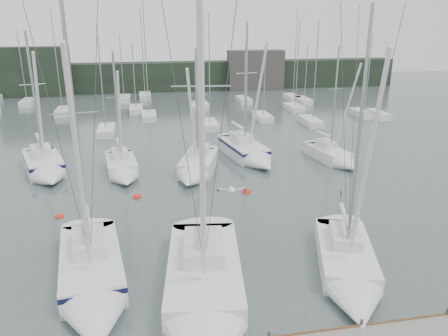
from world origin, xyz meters
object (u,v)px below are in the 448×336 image
Objects in this scene: buoy_a at (137,197)px; buoy_c at (59,217)px; sailboat_near_left at (93,284)px; buoy_b at (246,192)px; sailboat_near_center at (205,304)px; sailboat_mid_e at (336,158)px; sailboat_near_right at (350,275)px; sailboat_mid_c at (196,169)px; sailboat_mid_a at (46,169)px; sailboat_mid_d at (250,154)px; sailboat_mid_b at (123,170)px.

buoy_c is at bearing -154.10° from buoy_a.
sailboat_near_left reaches higher than buoy_b.
sailboat_near_left is at bearing 161.31° from sailboat_near_center.
buoy_c is (-22.81, -7.18, -0.51)m from sailboat_mid_e.
sailboat_near_right is 1.28× the size of sailboat_mid_c.
buoy_c is at bearing -92.84° from sailboat_mid_a.
sailboat_mid_d is 7.90m from buoy_b.
buoy_b is (5.16, 13.67, -0.61)m from sailboat_near_center.
sailboat_near_center is at bearing -110.68° from buoy_b.
buoy_b is (9.26, -5.29, -0.54)m from sailboat_mid_b.
sailboat_mid_e is 16.54× the size of buoy_b.
sailboat_mid_d is (11.41, 2.29, 0.10)m from sailboat_mid_b.
sailboat_near_right is 26.18m from sailboat_mid_a.
sailboat_mid_c is at bearing 91.72° from sailboat_near_center.
buoy_b is at bearing -41.21° from sailboat_mid_a.
sailboat_near_center is 1.35× the size of sailboat_mid_a.
sailboat_near_left is 1.16× the size of sailboat_mid_a.
sailboat_near_center is 14.55m from buoy_a.
buoy_b is (3.31, -4.27, -0.62)m from sailboat_mid_c.
buoy_b is at bearing 40.27° from sailboat_near_left.
sailboat_mid_b reaches higher than buoy_a.
sailboat_near_left is 9.80m from buoy_c.
sailboat_mid_b is 16.87× the size of buoy_a.
buoy_b is (-2.26, 12.58, -0.52)m from sailboat_near_right.
sailboat_near_left is at bearing -132.22° from buoy_b.
sailboat_near_center is at bearing -119.07° from sailboat_mid_d.
sailboat_mid_b is 0.82× the size of sailboat_mid_d.
buoy_c is (-9.91, -6.18, -0.62)m from sailboat_mid_c.
buoy_b is at bearing 118.24° from sailboat_near_right.
sailboat_mid_c is at bearing -16.87° from sailboat_mid_b.
buoy_a is at bearing 25.90° from buoy_c.
sailboat_mid_a is (-17.83, 19.18, 0.15)m from sailboat_near_right.
sailboat_mid_d reaches higher than buoy_b.
buoy_b is at bearing -160.99° from sailboat_mid_e.
sailboat_near_left is 15.13m from buoy_b.
sailboat_mid_e is (18.85, -0.02, -0.03)m from sailboat_mid_b.
sailboat_mid_d is at bearing 4.17° from sailboat_mid_b.
buoy_a is at bearing 72.77° from sailboat_near_left.
sailboat_mid_b is 0.98× the size of sailboat_mid_c.
sailboat_near_center reaches higher than sailboat_mid_a.
buoy_b is at bearing 76.91° from sailboat_near_center.
sailboat_near_center is 22.78m from sailboat_mid_a.
sailboat_near_center reaches higher than sailboat_near_right.
sailboat_near_left is 22.45m from sailboat_mid_d.
sailboat_near_right reaches higher than sailboat_mid_e.
sailboat_mid_a is at bearing 99.39° from sailboat_near_left.
sailboat_near_left is 22.55× the size of buoy_a.
sailboat_mid_c is 0.84× the size of sailboat_mid_d.
sailboat_near_left reaches higher than buoy_a.
sailboat_near_center reaches higher than sailboat_mid_c.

